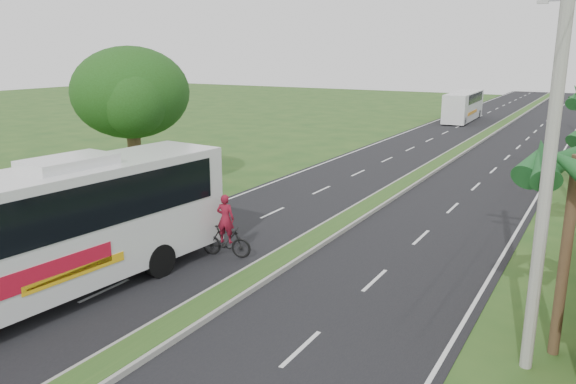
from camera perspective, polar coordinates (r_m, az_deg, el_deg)
The scene contains 10 objects.
ground at distance 16.41m, azimuth -9.71°, elevation -12.43°, with size 180.00×180.00×0.00m, color #264C1C.
road_asphalt at distance 33.39m, azimuth 12.67°, elevation 1.24°, with size 14.00×160.00×0.02m, color black.
median_strip at distance 33.37m, azimuth 12.68°, elevation 1.40°, with size 1.20×160.00×0.18m.
lane_edge_left at distance 35.89m, azimuth 2.44°, elevation 2.45°, with size 0.12×160.00×0.01m, color silver.
lane_edge_right at distance 32.12m, azimuth 24.11°, elevation -0.20°, with size 0.12×160.00×0.01m, color silver.
shade_tree at distance 30.39m, azimuth -15.80°, elevation 9.39°, with size 6.30×6.00×7.54m.
utility_pole_a at distance 13.29m, azimuth 25.32°, elevation 5.82°, with size 1.60×0.28×11.00m.
coach_bus_main at distance 17.60m, azimuth -24.26°, elevation -3.49°, with size 3.80×13.29×4.24m.
coach_bus_far at distance 63.01m, azimuth 17.41°, elevation 8.47°, with size 2.64×10.43×3.02m.
motorcyclist at distance 20.41m, azimuth -6.33°, elevation -4.35°, with size 1.97×0.95×2.35m.
Camera 1 is at (9.58, -11.14, 7.30)m, focal length 35.00 mm.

